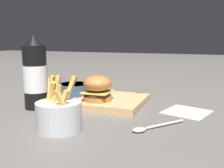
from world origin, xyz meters
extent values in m
plane|color=#5B5651|center=(0.00, 0.00, 0.00)|extent=(6.00, 6.00, 0.00)
cube|color=tan|center=(-0.04, 0.06, 0.01)|extent=(0.24, 0.22, 0.02)
cylinder|color=#AD6B33|center=(0.01, 0.02, 0.03)|extent=(0.09, 0.09, 0.02)
cylinder|color=#422819|center=(0.01, 0.02, 0.05)|extent=(0.09, 0.09, 0.01)
cube|color=#EAC656|center=(0.01, 0.02, 0.05)|extent=(0.09, 0.09, 0.00)
ellipsoid|color=#AD6B33|center=(0.01, 0.02, 0.08)|extent=(0.09, 0.09, 0.05)
cylinder|color=black|center=(0.08, -0.17, 0.10)|extent=(0.08, 0.08, 0.21)
cylinder|color=silver|center=(0.08, -0.17, 0.10)|extent=(0.08, 0.08, 0.09)
cone|color=black|center=(0.08, -0.17, 0.22)|extent=(0.06, 0.06, 0.03)
cylinder|color=#B7B7BC|center=(0.24, 0.02, 0.04)|extent=(0.12, 0.12, 0.07)
cube|color=gold|center=(0.24, 0.00, 0.09)|extent=(0.03, 0.03, 0.08)
cube|color=gold|center=(0.24, 0.01, 0.09)|extent=(0.02, 0.03, 0.10)
cube|color=gold|center=(0.26, 0.04, 0.08)|extent=(0.02, 0.03, 0.07)
cube|color=gold|center=(0.23, -0.01, 0.09)|extent=(0.01, 0.03, 0.09)
cube|color=gold|center=(0.21, 0.03, 0.09)|extent=(0.03, 0.04, 0.09)
cube|color=gold|center=(0.24, 0.02, 0.08)|extent=(0.02, 0.01, 0.08)
cube|color=gold|center=(0.24, -0.01, 0.09)|extent=(0.03, 0.02, 0.09)
cube|color=gold|center=(0.26, 0.04, 0.08)|extent=(0.03, 0.03, 0.07)
cylinder|color=#384C66|center=(-0.17, -0.16, 0.02)|extent=(0.15, 0.15, 0.04)
cylinder|color=#CC4C33|center=(-0.17, -0.16, 0.04)|extent=(0.13, 0.13, 0.01)
cylinder|color=#B2B2B7|center=(0.12, 0.26, 0.01)|extent=(0.10, 0.09, 0.01)
ellipsoid|color=#B2B2B7|center=(0.18, 0.21, 0.01)|extent=(0.05, 0.05, 0.01)
cylinder|color=#B21E14|center=(-0.25, 0.10, 0.00)|extent=(0.06, 0.06, 0.00)
cube|color=beige|center=(-0.04, 0.31, 0.00)|extent=(0.16, 0.16, 0.00)
camera|label=1|loc=(0.79, 0.36, 0.23)|focal=42.00mm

